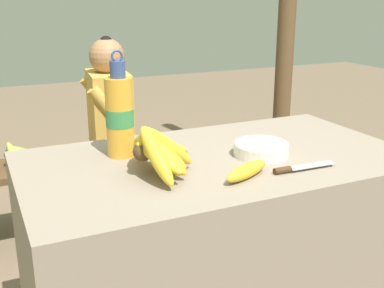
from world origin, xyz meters
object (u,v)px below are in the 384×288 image
loose_banana_front (247,171)px  wooden_bench (109,165)px  banana_bunch_green (17,154)px  water_bottle (120,115)px  seated_vendor (101,123)px  knife (295,168)px  banana_bunch_ripe (156,149)px  serving_bowl (261,148)px

loose_banana_front → wooden_bench: loose_banana_front is taller
banana_bunch_green → water_bottle: bearing=-75.8°
banana_bunch_green → loose_banana_front: bearing=-68.8°
seated_vendor → water_bottle: bearing=86.2°
knife → seated_vendor: size_ratio=0.20×
knife → wooden_bench: knife is taller
water_bottle → knife: size_ratio=1.64×
water_bottle → seated_vendor: water_bottle is taller
loose_banana_front → banana_bunch_green: (-0.53, 1.36, -0.29)m
banana_bunch_ripe → loose_banana_front: bearing=-32.3°
loose_banana_front → water_bottle: bearing=127.8°
serving_bowl → banana_bunch_green: bearing=119.4°
loose_banana_front → knife: (0.16, -0.02, -0.01)m
water_bottle → knife: (0.43, -0.36, -0.13)m
knife → loose_banana_front: bearing=176.2°
banana_bunch_ripe → seated_vendor: seated_vendor is taller
wooden_bench → seated_vendor: (-0.04, -0.03, 0.25)m
loose_banana_front → wooden_bench: 1.43m
water_bottle → seated_vendor: size_ratio=0.32×
banana_bunch_green → knife: bearing=-63.4°
loose_banana_front → knife: bearing=-5.6°
knife → seated_vendor: bearing=102.4°
water_bottle → loose_banana_front: (0.27, -0.35, -0.12)m
loose_banana_front → knife: 0.16m
banana_bunch_ripe → serving_bowl: banana_bunch_ripe is taller
wooden_bench → serving_bowl: bearing=-80.5°
serving_bowl → loose_banana_front: (-0.15, -0.16, -0.00)m
water_bottle → knife: bearing=-40.1°
knife → banana_bunch_green: knife is taller
serving_bowl → knife: 0.17m
serving_bowl → loose_banana_front: serving_bowl is taller
banana_bunch_ripe → knife: (0.39, -0.16, -0.07)m
wooden_bench → banana_bunch_ripe: bearing=-98.1°
serving_bowl → wooden_bench: size_ratio=0.10×
serving_bowl → knife: bearing=-85.9°
loose_banana_front → banana_bunch_green: 1.49m
banana_bunch_ripe → water_bottle: water_bottle is taller
banana_bunch_ripe → loose_banana_front: (0.23, -0.14, -0.05)m
loose_banana_front → knife: loose_banana_front is taller
banana_bunch_ripe → seated_vendor: 1.22m
banana_bunch_green → banana_bunch_ripe: bearing=-76.1°
knife → seated_vendor: seated_vendor is taller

